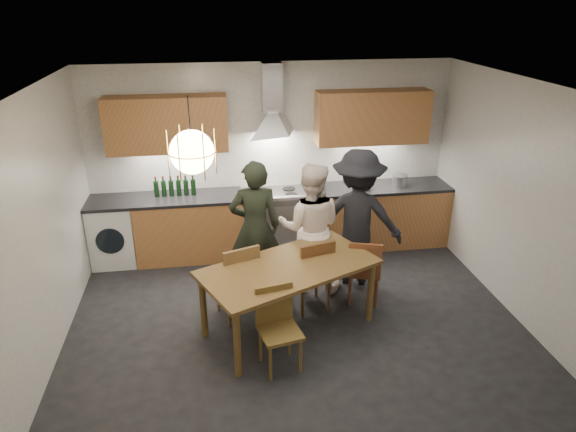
{
  "coord_description": "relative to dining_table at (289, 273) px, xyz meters",
  "views": [
    {
      "loc": [
        -0.83,
        -4.62,
        3.39
      ],
      "look_at": [
        -0.05,
        0.4,
        1.2
      ],
      "focal_mm": 32.0,
      "sensor_mm": 36.0,
      "label": 1
    }
  ],
  "objects": [
    {
      "name": "ground",
      "position": [
        0.09,
        -0.06,
        -0.69
      ],
      "size": [
        5.0,
        5.0,
        0.0
      ],
      "primitive_type": "plane",
      "color": "black",
      "rests_on": "ground"
    },
    {
      "name": "room_shell",
      "position": [
        0.09,
        -0.06,
        1.02
      ],
      "size": [
        5.02,
        4.52,
        2.61
      ],
      "color": "white",
      "rests_on": "ground"
    },
    {
      "name": "counter_run",
      "position": [
        0.12,
        1.89,
        -0.24
      ],
      "size": [
        5.0,
        0.62,
        0.9
      ],
      "color": "tan",
      "rests_on": "ground"
    },
    {
      "name": "range_stove",
      "position": [
        0.09,
        1.88,
        -0.24
      ],
      "size": [
        0.9,
        0.6,
        0.92
      ],
      "color": "silver",
      "rests_on": "ground"
    },
    {
      "name": "wall_fixtures",
      "position": [
        0.09,
        2.0,
        1.19
      ],
      "size": [
        4.3,
        0.54,
        1.1
      ],
      "color": "#BE8049",
      "rests_on": "ground"
    },
    {
      "name": "pendant_lamp",
      "position": [
        -0.91,
        -0.16,
        1.42
      ],
      "size": [
        0.43,
        0.43,
        0.7
      ],
      "color": "black",
      "rests_on": "ground"
    },
    {
      "name": "dining_table",
      "position": [
        0.0,
        0.0,
        0.0
      ],
      "size": [
        2.05,
        1.6,
        0.77
      ],
      "rotation": [
        0.0,
        0.0,
        0.43
      ],
      "color": "brown",
      "rests_on": "ground"
    },
    {
      "name": "chair_back_left",
      "position": [
        -0.52,
        0.28,
        -0.16
      ],
      "size": [
        0.53,
        0.53,
        0.92
      ],
      "rotation": [
        0.0,
        0.0,
        3.48
      ],
      "color": "brown",
      "rests_on": "ground"
    },
    {
      "name": "chair_back_mid",
      "position": [
        0.33,
        0.29,
        -0.16
      ],
      "size": [
        0.5,
        0.5,
        0.91
      ],
      "rotation": [
        0.0,
        0.0,
        3.39
      ],
      "color": "brown",
      "rests_on": "ground"
    },
    {
      "name": "chair_back_right",
      "position": [
        0.94,
        0.35,
        -0.21
      ],
      "size": [
        0.47,
        0.47,
        0.83
      ],
      "rotation": [
        0.0,
        0.0,
        2.84
      ],
      "color": "brown",
      "rests_on": "ground"
    },
    {
      "name": "chair_front",
      "position": [
        -0.2,
        -0.55,
        -0.2
      ],
      "size": [
        0.45,
        0.45,
        0.84
      ],
      "rotation": [
        0.0,
        0.0,
        0.21
      ],
      "color": "brown",
      "rests_on": "ground"
    },
    {
      "name": "person_left",
      "position": [
        -0.27,
        0.89,
        0.15
      ],
      "size": [
        0.61,
        0.4,
        1.67
      ],
      "primitive_type": "imported",
      "rotation": [
        0.0,
        0.0,
        3.13
      ],
      "color": "black",
      "rests_on": "ground"
    },
    {
      "name": "person_mid",
      "position": [
        0.39,
        0.83,
        0.13
      ],
      "size": [
        0.93,
        0.81,
        1.62
      ],
      "primitive_type": "imported",
      "rotation": [
        0.0,
        0.0,
        2.86
      ],
      "color": "white",
      "rests_on": "ground"
    },
    {
      "name": "person_right",
      "position": [
        0.99,
        0.9,
        0.18
      ],
      "size": [
        1.26,
        0.95,
        1.74
      ],
      "primitive_type": "imported",
      "rotation": [
        0.0,
        0.0,
        2.84
      ],
      "color": "black",
      "rests_on": "ground"
    },
    {
      "name": "mixing_bowl",
      "position": [
        1.33,
        1.85,
        0.25
      ],
      "size": [
        0.35,
        0.35,
        0.07
      ],
      "primitive_type": "imported",
      "rotation": [
        0.0,
        0.0,
        -0.22
      ],
      "color": "#B0B0B3",
      "rests_on": "counter_run"
    },
    {
      "name": "stock_pot",
      "position": [
        1.88,
        1.86,
        0.29
      ],
      "size": [
        0.24,
        0.24,
        0.15
      ],
      "primitive_type": "cylinder",
      "rotation": [
        0.0,
        0.0,
        -0.12
      ],
      "color": "#AFAFB3",
      "rests_on": "counter_run"
    },
    {
      "name": "wine_bottles",
      "position": [
        -1.25,
        1.95,
        0.35
      ],
      "size": [
        0.55,
        0.07,
        0.28
      ],
      "color": "black",
      "rests_on": "counter_run"
    }
  ]
}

